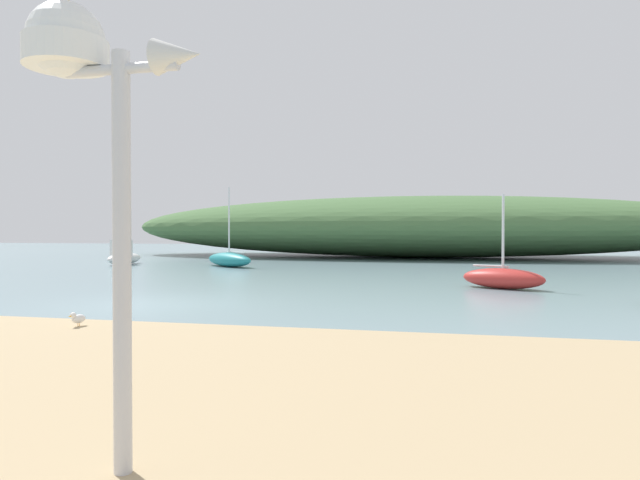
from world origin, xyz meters
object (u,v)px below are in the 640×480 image
object	(u,v)px
mast_structure	(83,80)
seagull_mid_strand	(78,318)
sailboat_near_shore	(503,278)
motorboat_outer_mooring	(124,256)
sailboat_far_left	(229,259)

from	to	relation	value
mast_structure	seagull_mid_strand	xyz separation A→B (m)	(-3.68, 4.93, -2.47)
sailboat_near_shore	motorboat_outer_mooring	bearing A→B (deg)	155.12
mast_structure	sailboat_far_left	size ratio (longest dim) A/B	0.78
sailboat_near_shore	seagull_mid_strand	bearing A→B (deg)	-127.78
mast_structure	sailboat_near_shore	distance (m)	15.72
mast_structure	seagull_mid_strand	bearing A→B (deg)	126.75
mast_structure	motorboat_outer_mooring	distance (m)	27.90
seagull_mid_strand	motorboat_outer_mooring	bearing A→B (deg)	120.29
sailboat_far_left	seagull_mid_strand	bearing A→B (deg)	-75.66
sailboat_far_left	motorboat_outer_mooring	world-z (taller)	sailboat_far_left
mast_structure	seagull_mid_strand	world-z (taller)	mast_structure
sailboat_far_left	seagull_mid_strand	world-z (taller)	sailboat_far_left
sailboat_far_left	sailboat_near_shore	xyz separation A→B (m)	(12.43, -8.14, -0.04)
sailboat_far_left	seagull_mid_strand	distance (m)	18.76
sailboat_near_shore	sailboat_far_left	bearing A→B (deg)	146.79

